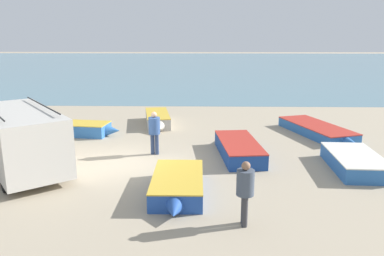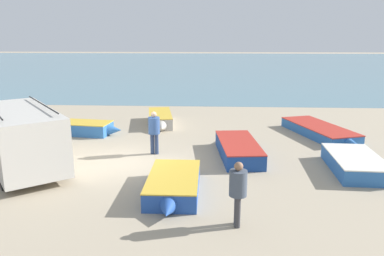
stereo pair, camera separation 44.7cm
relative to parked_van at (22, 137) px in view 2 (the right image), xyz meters
name	(u,v)px [view 2 (the right image)]	position (x,y,z in m)	size (l,w,h in m)	color
ground_plane	(135,162)	(3.91, 1.09, -1.26)	(200.00, 200.00, 0.00)	tan
sea_water	(195,64)	(3.91, 53.09, -1.26)	(120.00, 80.00, 0.01)	slate
parked_van	(22,137)	(0.00, 0.00, 0.00)	(4.82, 5.39, 2.42)	beige
fishing_rowboat_0	(320,131)	(12.37, 5.49, -1.02)	(3.06, 5.61, 0.49)	#2D66AD
fishing_rowboat_1	(173,185)	(5.77, -1.91, -0.97)	(1.60, 3.69, 0.59)	#234CA3
fishing_rowboat_2	(238,148)	(8.05, 2.14, -0.95)	(1.87, 4.64, 0.63)	navy
fishing_rowboat_3	(354,162)	(12.25, 0.60, -0.97)	(1.85, 3.94, 0.59)	#2D66AD
fishing_rowboat_4	(83,128)	(0.43, 5.22, -0.95)	(3.83, 1.74, 0.62)	#2D66AD
fishing_rowboat_5	(160,119)	(4.07, 7.45, -0.94)	(1.79, 4.21, 0.65)	#ADA89E
fisherman_0	(154,129)	(4.56, 2.15, -0.17)	(0.48, 0.48, 1.82)	navy
fisherman_1	(238,188)	(7.64, -3.84, -0.21)	(0.46, 0.46, 1.76)	#38383D
fisherman_2	(13,123)	(-2.18, 3.40, -0.31)	(0.42, 0.42, 1.60)	navy
fisherman_3	(33,113)	(-2.25, 5.58, -0.30)	(0.42, 0.42, 1.61)	#5B564C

